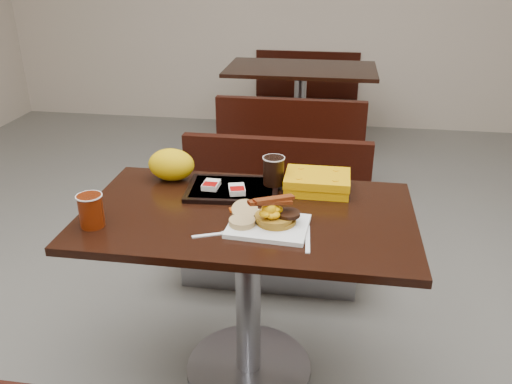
# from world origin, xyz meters

# --- Properties ---
(floor) EXTENTS (6.00, 7.00, 0.01)m
(floor) POSITION_xyz_m (0.00, 0.00, 0.00)
(floor) COLOR slate
(floor) RESTS_ON ground
(table_near) EXTENTS (1.20, 0.70, 0.75)m
(table_near) POSITION_xyz_m (0.00, 0.00, 0.38)
(table_near) COLOR black
(table_near) RESTS_ON floor
(bench_near_n) EXTENTS (1.00, 0.46, 0.72)m
(bench_near_n) POSITION_xyz_m (0.00, 0.70, 0.36)
(bench_near_n) COLOR black
(bench_near_n) RESTS_ON floor
(table_far) EXTENTS (1.20, 0.70, 0.75)m
(table_far) POSITION_xyz_m (0.00, 2.60, 0.38)
(table_far) COLOR black
(table_far) RESTS_ON floor
(bench_far_s) EXTENTS (1.00, 0.46, 0.72)m
(bench_far_s) POSITION_xyz_m (0.00, 1.90, 0.36)
(bench_far_s) COLOR black
(bench_far_s) RESTS_ON floor
(bench_far_n) EXTENTS (1.00, 0.46, 0.72)m
(bench_far_n) POSITION_xyz_m (0.00, 3.30, 0.36)
(bench_far_n) COLOR black
(bench_far_n) RESTS_ON floor
(platter) EXTENTS (0.28, 0.23, 0.02)m
(platter) POSITION_xyz_m (0.09, -0.11, 0.76)
(platter) COLOR white
(platter) RESTS_ON table_near
(pancake_stack) EXTENTS (0.16, 0.16, 0.03)m
(pancake_stack) POSITION_xyz_m (0.11, -0.09, 0.78)
(pancake_stack) COLOR #996F19
(pancake_stack) RESTS_ON platter
(sausage_patty) EXTENTS (0.10, 0.10, 0.01)m
(sausage_patty) POSITION_xyz_m (0.16, -0.09, 0.80)
(sausage_patty) COLOR black
(sausage_patty) RESTS_ON pancake_stack
(scrambled_eggs) EXTENTS (0.10, 0.09, 0.05)m
(scrambled_eggs) POSITION_xyz_m (0.09, -0.11, 0.82)
(scrambled_eggs) COLOR #E59F04
(scrambled_eggs) RESTS_ON pancake_stack
(bacon_strips) EXTENTS (0.17, 0.14, 0.01)m
(bacon_strips) POSITION_xyz_m (0.10, -0.11, 0.85)
(bacon_strips) COLOR #4A0F05
(bacon_strips) RESTS_ON scrambled_eggs
(muffin_bottom) EXTENTS (0.11, 0.11, 0.02)m
(muffin_bottom) POSITION_xyz_m (0.00, -0.13, 0.78)
(muffin_bottom) COLOR tan
(muffin_bottom) RESTS_ON platter
(muffin_top) EXTENTS (0.10, 0.10, 0.05)m
(muffin_top) POSITION_xyz_m (0.00, -0.06, 0.79)
(muffin_top) COLOR tan
(muffin_top) RESTS_ON platter
(coffee_cup_near) EXTENTS (0.10, 0.10, 0.12)m
(coffee_cup_near) POSITION_xyz_m (-0.51, -0.18, 0.81)
(coffee_cup_near) COLOR #932405
(coffee_cup_near) RESTS_ON table_near
(fork) EXTENTS (0.14, 0.08, 0.00)m
(fork) POSITION_xyz_m (-0.10, -0.19, 0.75)
(fork) COLOR white
(fork) RESTS_ON table_near
(knife) EXTENTS (0.03, 0.18, 0.00)m
(knife) POSITION_xyz_m (0.23, -0.17, 0.75)
(knife) COLOR white
(knife) RESTS_ON table_near
(condiment_syrup) EXTENTS (0.04, 0.04, 0.01)m
(condiment_syrup) POSITION_xyz_m (-0.05, 0.00, 0.75)
(condiment_syrup) COLOR #B43E07
(condiment_syrup) RESTS_ON table_near
(condiment_ketchup) EXTENTS (0.05, 0.04, 0.01)m
(condiment_ketchup) POSITION_xyz_m (0.02, -0.03, 0.76)
(condiment_ketchup) COLOR #8C0504
(condiment_ketchup) RESTS_ON table_near
(tray) EXTENTS (0.37, 0.28, 0.02)m
(tray) POSITION_xyz_m (-0.09, 0.17, 0.76)
(tray) COLOR black
(tray) RESTS_ON table_near
(hashbrown_sleeve_left) EXTENTS (0.06, 0.08, 0.02)m
(hashbrown_sleeve_left) POSITION_xyz_m (-0.17, 0.16, 0.78)
(hashbrown_sleeve_left) COLOR silver
(hashbrown_sleeve_left) RESTS_ON tray
(hashbrown_sleeve_right) EXTENTS (0.08, 0.09, 0.02)m
(hashbrown_sleeve_right) POSITION_xyz_m (-0.06, 0.13, 0.78)
(hashbrown_sleeve_right) COLOR silver
(hashbrown_sleeve_right) RESTS_ON tray
(coffee_cup_far) EXTENTS (0.09, 0.09, 0.11)m
(coffee_cup_far) POSITION_xyz_m (0.07, 0.23, 0.82)
(coffee_cup_far) COLOR black
(coffee_cup_far) RESTS_ON tray
(clamshell) EXTENTS (0.25, 0.19, 0.07)m
(clamshell) POSITION_xyz_m (0.24, 0.23, 0.78)
(clamshell) COLOR #DF9803
(clamshell) RESTS_ON table_near
(paper_bag) EXTENTS (0.23, 0.20, 0.13)m
(paper_bag) POSITION_xyz_m (-0.36, 0.25, 0.82)
(paper_bag) COLOR #E6B807
(paper_bag) RESTS_ON table_near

